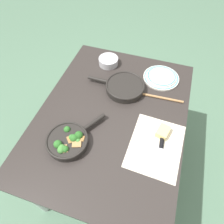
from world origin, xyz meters
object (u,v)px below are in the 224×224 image
object	(u,v)px
skillet_broccoli	(69,141)
prep_bowl_steel	(108,61)
grater_knife	(161,148)
wooden_spoon	(145,94)
dinner_plate_stack	(161,77)
skillet_eggs	(125,87)
cheese_block	(163,132)

from	to	relation	value
skillet_broccoli	prep_bowl_steel	bearing A→B (deg)	31.34
skillet_broccoli	grater_knife	size ratio (longest dim) A/B	1.34
grater_knife	wooden_spoon	bearing A→B (deg)	-158.16
prep_bowl_steel	wooden_spoon	bearing A→B (deg)	-124.05
grater_knife	dinner_plate_stack	bearing A→B (deg)	-173.46
grater_knife	prep_bowl_steel	world-z (taller)	prep_bowl_steel
skillet_broccoli	skillet_eggs	distance (m)	0.51
dinner_plate_stack	prep_bowl_steel	xyz separation A→B (m)	(0.03, 0.40, 0.01)
skillet_eggs	dinner_plate_stack	world-z (taller)	skillet_eggs
dinner_plate_stack	wooden_spoon	bearing A→B (deg)	158.84
skillet_broccoli	grater_knife	bearing A→B (deg)	-45.20
wooden_spoon	prep_bowl_steel	distance (m)	0.39
cheese_block	grater_knife	bearing A→B (deg)	-175.67
cheese_block	skillet_broccoli	bearing A→B (deg)	114.79
skillet_broccoli	cheese_block	xyz separation A→B (m)	(0.22, -0.47, -0.01)
skillet_broccoli	wooden_spoon	xyz separation A→B (m)	(0.47, -0.32, -0.02)
skillet_eggs	cheese_block	xyz separation A→B (m)	(-0.26, -0.30, -0.01)
skillet_eggs	cheese_block	bearing A→B (deg)	139.80
wooden_spoon	cheese_block	bearing A→B (deg)	118.75
skillet_broccoli	grater_knife	world-z (taller)	skillet_broccoli
cheese_block	skillet_eggs	bearing A→B (deg)	48.72
cheese_block	dinner_plate_stack	size ratio (longest dim) A/B	0.38
grater_knife	prep_bowl_steel	size ratio (longest dim) A/B	1.80
wooden_spoon	cheese_block	distance (m)	0.30
prep_bowl_steel	skillet_eggs	bearing A→B (deg)	-139.26
wooden_spoon	dinner_plate_stack	distance (m)	0.20
wooden_spoon	cheese_block	xyz separation A→B (m)	(-0.25, -0.15, 0.01)
skillet_eggs	skillet_broccoli	bearing A→B (deg)	70.85
wooden_spoon	grater_knife	bearing A→B (deg)	112.02
cheese_block	prep_bowl_steel	distance (m)	0.67
skillet_broccoli	prep_bowl_steel	distance (m)	0.69
wooden_spoon	dinner_plate_stack	bearing A→B (deg)	-113.87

